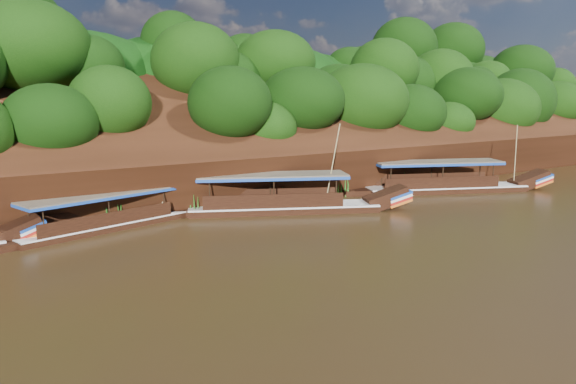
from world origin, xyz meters
The scene contains 6 objects.
ground centered at (0.00, 0.00, 0.00)m, with size 160.00×160.00×0.00m, color black.
riverbank centered at (-0.01, 22.73, 1.89)m, with size 120.00×30.06×19.40m.
boat_0 centered at (15.34, 5.96, 0.59)m, with size 15.53×8.30×6.04m.
boat_1 centered at (-0.29, 6.77, 0.60)m, with size 14.84×8.61×6.60m.
boat_2 centered at (-11.50, 9.17, 0.50)m, with size 14.13×5.29×4.99m.
reeds centered at (-4.25, 9.56, 0.89)m, with size 50.68×2.40×2.06m.
Camera 1 is at (-21.84, -24.52, 8.10)m, focal length 35.00 mm.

